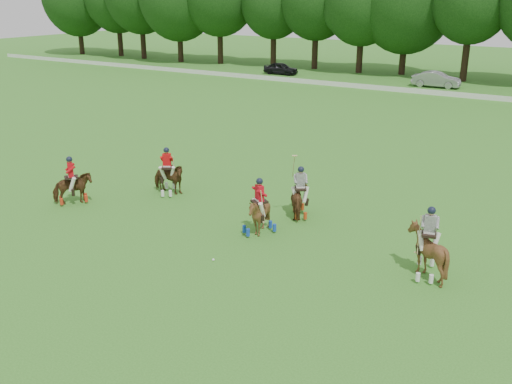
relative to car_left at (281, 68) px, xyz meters
The scene contains 10 objects.
ground 46.33m from the car_left, 66.55° to the right, with size 180.00×180.00×0.00m, color #337120.
boundary_rail 18.98m from the car_left, 13.72° to the right, with size 120.00×0.10×0.44m, color white.
car_left is the anchor object (origin of this frame).
car_mid 17.10m from the car_left, ahead, with size 1.57×4.50×1.48m, color #98989D.
polo_red_a 42.21m from the car_left, 73.09° to the right, with size 1.61×1.77×2.13m.
polo_red_b 40.14m from the car_left, 68.09° to the right, with size 1.89×1.82×2.19m.
polo_red_c 44.17m from the car_left, 61.81° to the right, with size 1.78×1.82×2.23m.
polo_stripe_a 42.31m from the car_left, 59.70° to the right, with size 1.54×1.80×2.68m.
polo_stripe_b 47.56m from the car_left, 55.09° to the right, with size 1.70×1.83×2.39m.
polo_ball 46.63m from the car_left, 63.60° to the right, with size 0.09×0.09×0.09m, color white.
Camera 1 is at (12.81, -13.55, 8.76)m, focal length 40.00 mm.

